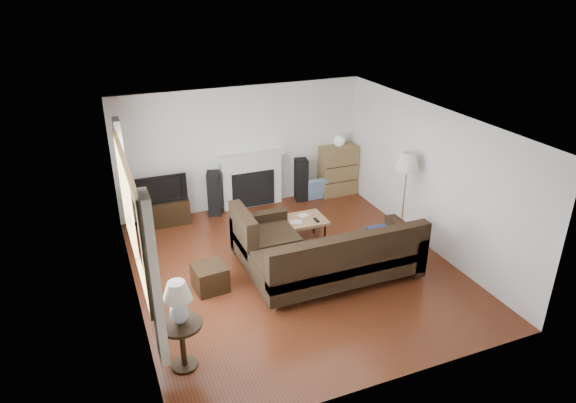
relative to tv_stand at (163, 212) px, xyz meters
name	(u,v)px	position (x,y,z in m)	size (l,w,h in m)	color
room	(295,200)	(1.70, -2.50, 1.01)	(5.10, 5.60, 2.54)	#572513
window	(132,214)	(-0.75, -2.70, 1.31)	(0.12, 2.74, 1.54)	olive
curtain_near	(154,281)	(-0.70, -4.22, 1.16)	(0.10, 0.35, 2.10)	beige
curtain_far	(125,183)	(-0.70, -1.18, 1.16)	(0.10, 0.35, 2.10)	beige
fireplace	(252,180)	(1.85, 0.14, 0.33)	(1.40, 0.26, 1.15)	white
tv_stand	(163,212)	(0.00, 0.00, 0.00)	(0.97, 0.44, 0.49)	black
television	(161,187)	(0.00, 0.00, 0.51)	(0.94, 0.12, 0.54)	black
speaker_left	(214,193)	(1.03, 0.04, 0.21)	(0.25, 0.30, 0.90)	black
speaker_right	(301,180)	(2.92, 0.05, 0.21)	(0.25, 0.30, 0.91)	black
bookshelf	(338,170)	(3.78, 0.03, 0.30)	(0.79, 0.38, 1.09)	olive
globe_lamp	(339,141)	(3.78, 0.03, 0.97)	(0.24, 0.24, 0.24)	white
sectional_sofa	(338,255)	(2.20, -3.06, 0.22)	(2.86, 2.09, 0.92)	black
coffee_table	(294,232)	(2.03, -1.66, -0.02)	(1.15, 0.63, 0.45)	#9A704A
footstool	(210,278)	(0.28, -2.53, -0.04)	(0.48, 0.48, 0.41)	black
floor_lamp	(404,197)	(3.92, -2.23, 0.58)	(0.43, 0.43, 1.65)	#C08A42
side_table	(183,345)	(-0.45, -4.07, 0.09)	(0.53, 0.53, 0.66)	black
table_lamp	(178,303)	(-0.45, -4.07, 0.70)	(0.35, 0.35, 0.57)	silver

